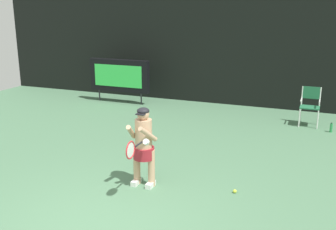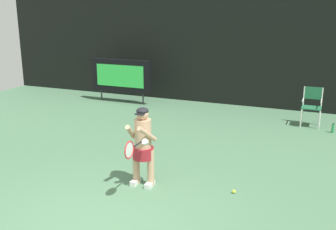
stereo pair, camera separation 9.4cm
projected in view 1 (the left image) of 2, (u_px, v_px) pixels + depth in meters
backdrop_screen at (232, 51)px, 13.12m from camera, size 18.00×0.12×3.66m
scoreboard at (119, 76)px, 13.59m from camera, size 2.20×0.21×1.50m
umpire_chair at (310, 104)px, 11.00m from camera, size 0.52×0.44×1.08m
water_bottle at (331, 128)px, 10.50m from camera, size 0.07×0.07×0.27m
tennis_player at (143, 144)px, 7.21m from camera, size 0.53×0.60×1.49m
tennis_racket at (131, 150)px, 6.57m from camera, size 0.03×0.60×0.31m
tennis_ball_loose at (235, 191)px, 7.08m from camera, size 0.07×0.07×0.07m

